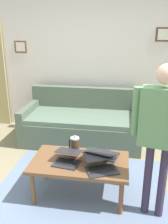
% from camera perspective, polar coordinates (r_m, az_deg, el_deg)
% --- Properties ---
extents(ground_plane, '(7.68, 7.68, 0.00)m').
position_cam_1_polar(ground_plane, '(3.08, -3.52, -19.33)').
color(ground_plane, gray).
extents(area_rug, '(2.09, 2.06, 0.01)m').
position_cam_1_polar(area_rug, '(3.06, -1.29, -19.49)').
color(area_rug, slate).
rests_on(area_rug, ground_plane).
extents(back_wall, '(7.04, 0.11, 2.70)m').
position_cam_1_polar(back_wall, '(4.61, 2.27, 12.16)').
color(back_wall, silver).
rests_on(back_wall, ground_plane).
extents(couch, '(2.00, 0.95, 0.88)m').
position_cam_1_polar(couch, '(4.30, -0.39, -2.84)').
color(couch, '#505F4C').
rests_on(couch, ground_plane).
extents(coffee_table, '(1.12, 0.65, 0.45)m').
position_cam_1_polar(coffee_table, '(2.91, -0.98, -12.10)').
color(coffee_table, brown).
rests_on(coffee_table, ground_plane).
extents(laptop_left, '(0.44, 0.45, 0.13)m').
position_cam_1_polar(laptop_left, '(2.72, 3.91, -12.19)').
color(laptop_left, '#28282D').
rests_on(laptop_left, coffee_table).
extents(laptop_center, '(0.32, 0.34, 0.14)m').
position_cam_1_polar(laptop_center, '(2.84, -3.94, -10.82)').
color(laptop_center, '#28282D').
rests_on(laptop_center, coffee_table).
extents(laptop_right, '(0.42, 0.45, 0.15)m').
position_cam_1_polar(laptop_right, '(2.94, 4.37, -9.65)').
color(laptop_right, '#28282D').
rests_on(laptop_right, coffee_table).
extents(french_press, '(0.13, 0.11, 0.24)m').
position_cam_1_polar(french_press, '(3.00, -2.13, -7.73)').
color(french_press, '#4C3323').
rests_on(french_press, coffee_table).
extents(person_standing, '(0.57, 0.27, 1.61)m').
position_cam_1_polar(person_standing, '(2.45, 17.45, -2.88)').
color(person_standing, '#352B43').
rests_on(person_standing, ground_plane).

